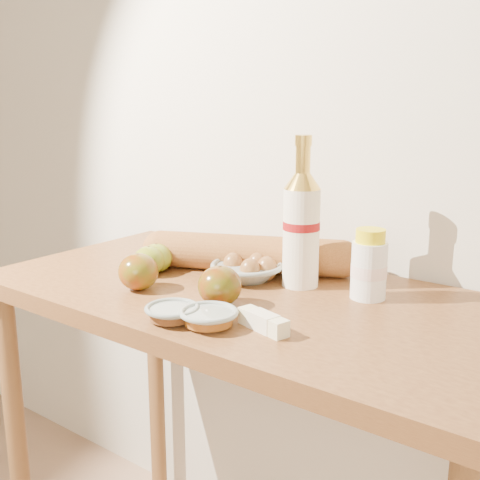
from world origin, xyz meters
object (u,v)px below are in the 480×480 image
object	(u,v)px
baguette	(248,253)
egg_bowl	(248,269)
cream_bottle	(369,266)
table	(248,344)
bourbon_bottle	(301,226)

from	to	relation	value
baguette	egg_bowl	bearing A→B (deg)	-78.06
cream_bottle	egg_bowl	bearing A→B (deg)	178.70
baguette	table	bearing A→B (deg)	-77.81
bourbon_bottle	egg_bowl	xyz separation A→B (m)	(-0.12, -0.03, -0.11)
table	egg_bowl	xyz separation A→B (m)	(-0.05, 0.07, 0.15)
table	bourbon_bottle	size ratio (longest dim) A/B	3.61
egg_bowl	table	bearing A→B (deg)	-53.40
bourbon_bottle	egg_bowl	bearing A→B (deg)	-158.02
cream_bottle	egg_bowl	world-z (taller)	cream_bottle
bourbon_bottle	cream_bottle	bearing A→B (deg)	11.84
bourbon_bottle	baguette	xyz separation A→B (m)	(-0.16, 0.02, -0.09)
egg_bowl	baguette	world-z (taller)	baguette
egg_bowl	bourbon_bottle	bearing A→B (deg)	14.52
bourbon_bottle	baguette	distance (m)	0.18
table	bourbon_bottle	bearing A→B (deg)	56.44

